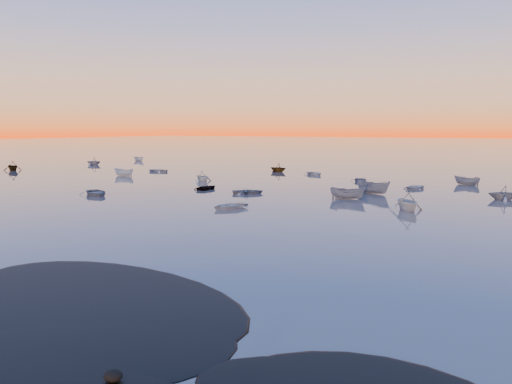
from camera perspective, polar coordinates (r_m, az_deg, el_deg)
The scene contains 5 objects.
ground at distance 116.53m, azimuth 17.56°, elevation 3.18°, with size 600.00×600.00×0.00m, color #685C57.
moored_fleet at distance 70.92m, azimuth 10.75°, elevation 0.93°, with size 124.00×58.00×1.20m, color silver, non-canonical shape.
boat_near_left at distance 60.72m, azimuth -17.83°, elevation -0.36°, with size 4.30×1.79×1.08m, color slate.
boat_near_center at distance 55.72m, azimuth 10.43°, elevation -0.79°, with size 3.93×1.66×1.36m, color slate.
boat_near_right at distance 49.46m, azimuth 16.89°, elevation -2.01°, with size 3.99×1.80×1.40m, color silver.
Camera 1 is at (20.51, -14.45, 7.76)m, focal length 35.00 mm.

